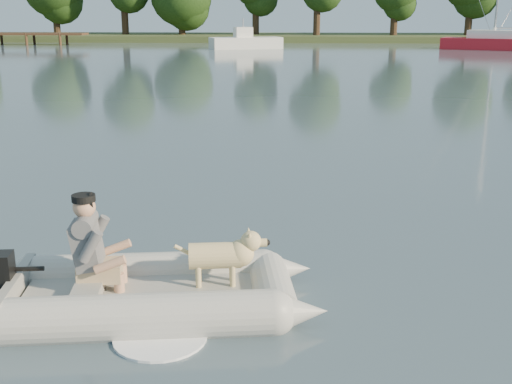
# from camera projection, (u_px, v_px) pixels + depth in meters

# --- Properties ---
(water) EXTENTS (160.00, 160.00, 0.00)m
(water) POSITION_uv_depth(u_px,v_px,m) (181.00, 333.00, 6.05)
(water) COLOR slate
(water) RESTS_ON ground
(shore_bank) EXTENTS (160.00, 12.00, 0.70)m
(shore_bank) POSITION_uv_depth(u_px,v_px,m) (279.00, 38.00, 65.56)
(shore_bank) COLOR #47512D
(shore_bank) RESTS_ON water
(dinghy) EXTENTS (4.68, 3.48, 1.30)m
(dinghy) POSITION_uv_depth(u_px,v_px,m) (155.00, 257.00, 6.43)
(dinghy) COLOR #ACACA6
(dinghy) RESTS_ON water
(man) EXTENTS (0.74, 0.66, 1.00)m
(man) POSITION_uv_depth(u_px,v_px,m) (89.00, 241.00, 6.38)
(man) COLOR #5C5D61
(man) RESTS_ON dinghy
(dog) EXTENTS (0.90, 0.42, 0.58)m
(dog) POSITION_uv_depth(u_px,v_px,m) (215.00, 260.00, 6.54)
(dog) COLOR tan
(dog) RESTS_ON dinghy
(outboard_motor) EXTENTS (0.42, 0.32, 0.73)m
(outboard_motor) POSITION_uv_depth(u_px,v_px,m) (0.00, 286.00, 6.39)
(outboard_motor) COLOR black
(outboard_motor) RESTS_ON dinghy
(motorboat) EXTENTS (6.25, 4.08, 2.47)m
(motorboat) POSITION_uv_depth(u_px,v_px,m) (246.00, 34.00, 51.00)
(motorboat) COLOR white
(motorboat) RESTS_ON water
(sailboat) EXTENTS (9.10, 5.90, 12.07)m
(sailboat) POSITION_uv_depth(u_px,v_px,m) (500.00, 43.00, 49.65)
(sailboat) COLOR #AE131F
(sailboat) RESTS_ON water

